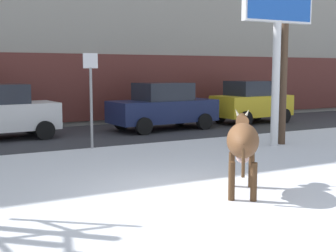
{
  "coord_description": "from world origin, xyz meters",
  "views": [
    {
      "loc": [
        -4.09,
        -6.88,
        2.32
      ],
      "look_at": [
        0.52,
        1.8,
        1.1
      ],
      "focal_mm": 48.03,
      "sensor_mm": 36.0,
      "label": 1
    }
  ],
  "objects_px": {
    "car_white_hatchback": "(2,112)",
    "car_navy_sedan": "(163,107)",
    "pedestrian_near_billboard": "(41,105)",
    "bare_tree_left_lot": "(283,58)",
    "cow_brown": "(243,141)",
    "pedestrian_by_cars": "(225,98)",
    "street_sign": "(91,93)",
    "car_yellow_hatchback": "(251,102)",
    "billboard": "(278,3)"
  },
  "relations": [
    {
      "from": "car_yellow_hatchback",
      "to": "cow_brown",
      "type": "bearing_deg",
      "value": -129.23
    },
    {
      "from": "car_white_hatchback",
      "to": "car_yellow_hatchback",
      "type": "bearing_deg",
      "value": -0.62
    },
    {
      "from": "car_white_hatchback",
      "to": "car_yellow_hatchback",
      "type": "xyz_separation_m",
      "value": [
        10.44,
        -0.11,
        0.0
      ]
    },
    {
      "from": "car_white_hatchback",
      "to": "billboard",
      "type": "bearing_deg",
      "value": -36.43
    },
    {
      "from": "bare_tree_left_lot",
      "to": "cow_brown",
      "type": "bearing_deg",
      "value": -138.79
    },
    {
      "from": "cow_brown",
      "to": "car_navy_sedan",
      "type": "relative_size",
      "value": 0.41
    },
    {
      "from": "cow_brown",
      "to": "bare_tree_left_lot",
      "type": "relative_size",
      "value": 0.35
    },
    {
      "from": "pedestrian_near_billboard",
      "to": "street_sign",
      "type": "relative_size",
      "value": 0.61
    },
    {
      "from": "bare_tree_left_lot",
      "to": "pedestrian_by_cars",
      "type": "bearing_deg",
      "value": 65.98
    },
    {
      "from": "car_white_hatchback",
      "to": "bare_tree_left_lot",
      "type": "bearing_deg",
      "value": -33.86
    },
    {
      "from": "cow_brown",
      "to": "street_sign",
      "type": "xyz_separation_m",
      "value": [
        -0.97,
        6.03,
        0.68
      ]
    },
    {
      "from": "car_navy_sedan",
      "to": "car_yellow_hatchback",
      "type": "height_order",
      "value": "car_yellow_hatchback"
    },
    {
      "from": "cow_brown",
      "to": "pedestrian_by_cars",
      "type": "bearing_deg",
      "value": 56.04
    },
    {
      "from": "cow_brown",
      "to": "car_navy_sedan",
      "type": "height_order",
      "value": "car_navy_sedan"
    },
    {
      "from": "pedestrian_near_billboard",
      "to": "pedestrian_by_cars",
      "type": "xyz_separation_m",
      "value": [
        9.39,
        0.0,
        0.0
      ]
    },
    {
      "from": "cow_brown",
      "to": "pedestrian_near_billboard",
      "type": "bearing_deg",
      "value": 95.13
    },
    {
      "from": "pedestrian_near_billboard",
      "to": "car_white_hatchback",
      "type": "bearing_deg",
      "value": -121.79
    },
    {
      "from": "car_yellow_hatchback",
      "to": "street_sign",
      "type": "distance_m",
      "value": 8.91
    },
    {
      "from": "pedestrian_by_cars",
      "to": "street_sign",
      "type": "height_order",
      "value": "street_sign"
    },
    {
      "from": "cow_brown",
      "to": "car_yellow_hatchback",
      "type": "height_order",
      "value": "car_yellow_hatchback"
    },
    {
      "from": "cow_brown",
      "to": "pedestrian_near_billboard",
      "type": "height_order",
      "value": "pedestrian_near_billboard"
    },
    {
      "from": "street_sign",
      "to": "pedestrian_near_billboard",
      "type": "bearing_deg",
      "value": 91.24
    },
    {
      "from": "pedestrian_by_cars",
      "to": "car_yellow_hatchback",
      "type": "bearing_deg",
      "value": -105.44
    },
    {
      "from": "pedestrian_near_billboard",
      "to": "pedestrian_by_cars",
      "type": "bearing_deg",
      "value": 0.0
    },
    {
      "from": "cow_brown",
      "to": "pedestrian_near_billboard",
      "type": "xyz_separation_m",
      "value": [
        -1.1,
        12.3,
        -0.11
      ]
    },
    {
      "from": "pedestrian_by_cars",
      "to": "street_sign",
      "type": "distance_m",
      "value": 11.21
    },
    {
      "from": "pedestrian_near_billboard",
      "to": "bare_tree_left_lot",
      "type": "xyz_separation_m",
      "value": [
        5.7,
        -8.28,
        1.83
      ]
    },
    {
      "from": "car_white_hatchback",
      "to": "car_navy_sedan",
      "type": "distance_m",
      "value": 5.94
    },
    {
      "from": "car_white_hatchback",
      "to": "car_yellow_hatchback",
      "type": "height_order",
      "value": "same"
    },
    {
      "from": "car_yellow_hatchback",
      "to": "billboard",
      "type": "bearing_deg",
      "value": -121.73
    },
    {
      "from": "cow_brown",
      "to": "bare_tree_left_lot",
      "type": "distance_m",
      "value": 6.35
    },
    {
      "from": "cow_brown",
      "to": "car_yellow_hatchback",
      "type": "xyz_separation_m",
      "value": [
        7.39,
        9.05,
        -0.07
      ]
    },
    {
      "from": "car_navy_sedan",
      "to": "pedestrian_by_cars",
      "type": "height_order",
      "value": "car_navy_sedan"
    },
    {
      "from": "car_navy_sedan",
      "to": "street_sign",
      "type": "height_order",
      "value": "street_sign"
    },
    {
      "from": "cow_brown",
      "to": "billboard",
      "type": "bearing_deg",
      "value": 42.64
    },
    {
      "from": "cow_brown",
      "to": "car_yellow_hatchback",
      "type": "distance_m",
      "value": 11.68
    },
    {
      "from": "street_sign",
      "to": "car_navy_sedan",
      "type": "bearing_deg",
      "value": 36.16
    },
    {
      "from": "bare_tree_left_lot",
      "to": "pedestrian_near_billboard",
      "type": "bearing_deg",
      "value": 124.56
    },
    {
      "from": "car_white_hatchback",
      "to": "pedestrian_near_billboard",
      "type": "bearing_deg",
      "value": 58.21
    },
    {
      "from": "car_yellow_hatchback",
      "to": "pedestrian_by_cars",
      "type": "distance_m",
      "value": 3.38
    },
    {
      "from": "car_yellow_hatchback",
      "to": "car_white_hatchback",
      "type": "bearing_deg",
      "value": 179.38
    },
    {
      "from": "car_yellow_hatchback",
      "to": "pedestrian_by_cars",
      "type": "height_order",
      "value": "car_yellow_hatchback"
    },
    {
      "from": "car_white_hatchback",
      "to": "street_sign",
      "type": "distance_m",
      "value": 3.83
    },
    {
      "from": "pedestrian_by_cars",
      "to": "bare_tree_left_lot",
      "type": "bearing_deg",
      "value": -114.02
    },
    {
      "from": "pedestrian_near_billboard",
      "to": "bare_tree_left_lot",
      "type": "relative_size",
      "value": 0.34
    },
    {
      "from": "cow_brown",
      "to": "pedestrian_by_cars",
      "type": "relative_size",
      "value": 1.03
    },
    {
      "from": "car_yellow_hatchback",
      "to": "pedestrian_by_cars",
      "type": "relative_size",
      "value": 2.09
    },
    {
      "from": "car_white_hatchback",
      "to": "car_navy_sedan",
      "type": "height_order",
      "value": "car_white_hatchback"
    },
    {
      "from": "billboard",
      "to": "street_sign",
      "type": "relative_size",
      "value": 1.97
    },
    {
      "from": "cow_brown",
      "to": "bare_tree_left_lot",
      "type": "height_order",
      "value": "bare_tree_left_lot"
    }
  ]
}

